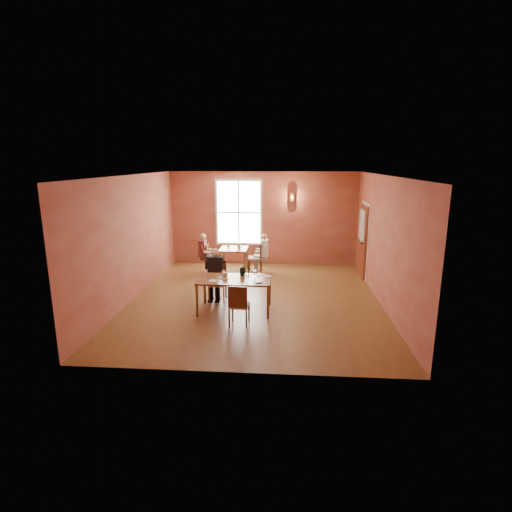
# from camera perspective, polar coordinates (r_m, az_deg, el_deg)

# --- Properties ---
(ground) EXTENTS (6.00, 7.00, 0.01)m
(ground) POSITION_cam_1_polar(r_m,az_deg,el_deg) (9.88, -0.09, -6.20)
(ground) COLOR brown
(ground) RESTS_ON ground
(wall_back) EXTENTS (6.00, 0.04, 3.00)m
(wall_back) POSITION_cam_1_polar(r_m,az_deg,el_deg) (12.92, 1.10, 5.35)
(wall_back) COLOR brown
(wall_back) RESTS_ON ground
(wall_front) EXTENTS (6.00, 0.04, 3.00)m
(wall_front) POSITION_cam_1_polar(r_m,az_deg,el_deg) (6.10, -2.61, -3.96)
(wall_front) COLOR brown
(wall_front) RESTS_ON ground
(wall_left) EXTENTS (0.04, 7.00, 3.00)m
(wall_left) POSITION_cam_1_polar(r_m,az_deg,el_deg) (10.16, -17.24, 2.50)
(wall_left) COLOR brown
(wall_left) RESTS_ON ground
(wall_right) EXTENTS (0.04, 7.00, 3.00)m
(wall_right) POSITION_cam_1_polar(r_m,az_deg,el_deg) (9.73, 17.83, 2.00)
(wall_right) COLOR brown
(wall_right) RESTS_ON ground
(ceiling) EXTENTS (6.00, 7.00, 0.04)m
(ceiling) POSITION_cam_1_polar(r_m,az_deg,el_deg) (9.31, -0.09, 11.46)
(ceiling) COLOR white
(ceiling) RESTS_ON wall_back
(window) EXTENTS (1.36, 0.10, 1.96)m
(window) POSITION_cam_1_polar(r_m,az_deg,el_deg) (12.92, -2.47, 6.23)
(window) COLOR white
(window) RESTS_ON wall_back
(door) EXTENTS (0.12, 1.04, 2.10)m
(door) POSITION_cam_1_polar(r_m,az_deg,el_deg) (12.01, 14.92, 2.08)
(door) COLOR maroon
(door) RESTS_ON ground
(wall_sconce) EXTENTS (0.16, 0.16, 0.28)m
(wall_sconce) POSITION_cam_1_polar(r_m,az_deg,el_deg) (12.73, 5.18, 8.34)
(wall_sconce) COLOR brown
(wall_sconce) RESTS_ON wall_back
(main_table) EXTENTS (1.62, 0.91, 0.76)m
(main_table) POSITION_cam_1_polar(r_m,az_deg,el_deg) (9.04, -3.05, -5.56)
(main_table) COLOR brown
(main_table) RESTS_ON ground
(chair_diner_main) EXTENTS (0.39, 0.39, 0.88)m
(chair_diner_main) POSITION_cam_1_polar(r_m,az_deg,el_deg) (9.71, -5.51, -3.89)
(chair_diner_main) COLOR #513119
(chair_diner_main) RESTS_ON ground
(diner_main) EXTENTS (0.48, 0.48, 1.21)m
(diner_main) POSITION_cam_1_polar(r_m,az_deg,el_deg) (9.63, -5.56, -3.00)
(diner_main) COLOR black
(diner_main) RESTS_ON ground
(chair_empty) EXTENTS (0.41, 0.41, 0.88)m
(chair_empty) POSITION_cam_1_polar(r_m,az_deg,el_deg) (8.29, -2.42, -6.91)
(chair_empty) COLOR #5B301D
(chair_empty) RESTS_ON ground
(plate_food) EXTENTS (0.25, 0.25, 0.03)m
(plate_food) POSITION_cam_1_polar(r_m,az_deg,el_deg) (8.99, -4.69, -3.05)
(plate_food) COLOR white
(plate_food) RESTS_ON main_table
(sandwich) EXTENTS (0.12, 0.12, 0.11)m
(sandwich) POSITION_cam_1_polar(r_m,az_deg,el_deg) (8.97, -4.45, -2.82)
(sandwich) COLOR tan
(sandwich) RESTS_ON main_table
(goblet_a) EXTENTS (0.08, 0.08, 0.19)m
(goblet_a) POSITION_cam_1_polar(r_m,az_deg,el_deg) (8.93, -0.13, -2.59)
(goblet_a) COLOR white
(goblet_a) RESTS_ON main_table
(goblet_b) EXTENTS (0.08, 0.08, 0.18)m
(goblet_b) POSITION_cam_1_polar(r_m,az_deg,el_deg) (8.70, 0.45, -3.04)
(goblet_b) COLOR white
(goblet_b) RESTS_ON main_table
(goblet_c) EXTENTS (0.10, 0.10, 0.19)m
(goblet_c) POSITION_cam_1_polar(r_m,az_deg,el_deg) (8.67, -1.24, -3.08)
(goblet_c) COLOR white
(goblet_c) RESTS_ON main_table
(menu_stand) EXTENTS (0.12, 0.07, 0.19)m
(menu_stand) POSITION_cam_1_polar(r_m,az_deg,el_deg) (9.13, -1.95, -2.23)
(menu_stand) COLOR black
(menu_stand) RESTS_ON main_table
(knife) EXTENTS (0.18, 0.06, 0.00)m
(knife) POSITION_cam_1_polar(r_m,az_deg,el_deg) (8.67, -3.82, -3.76)
(knife) COLOR silver
(knife) RESTS_ON main_table
(napkin) EXTENTS (0.19, 0.19, 0.01)m
(napkin) POSITION_cam_1_polar(r_m,az_deg,el_deg) (8.81, -6.15, -3.53)
(napkin) COLOR silver
(napkin) RESTS_ON main_table
(side_plate) EXTENTS (0.18, 0.18, 0.01)m
(side_plate) POSITION_cam_1_polar(r_m,az_deg,el_deg) (9.07, 1.66, -2.91)
(side_plate) COLOR white
(side_plate) RESTS_ON main_table
(sunglasses) EXTENTS (0.14, 0.09, 0.02)m
(sunglasses) POSITION_cam_1_polar(r_m,az_deg,el_deg) (8.58, 0.46, -3.87)
(sunglasses) COLOR black
(sunglasses) RESTS_ON main_table
(second_table) EXTENTS (0.82, 0.82, 0.73)m
(second_table) POSITION_cam_1_polar(r_m,az_deg,el_deg) (12.23, -3.19, -0.57)
(second_table) COLOR brown
(second_table) RESTS_ON ground
(chair_diner_white) EXTENTS (0.41, 0.41, 0.92)m
(chair_diner_white) POSITION_cam_1_polar(r_m,az_deg,el_deg) (12.14, -0.15, -0.18)
(chair_diner_white) COLOR #472212
(chair_diner_white) RESTS_ON ground
(diner_white) EXTENTS (0.46, 0.46, 1.14)m
(diner_white) POSITION_cam_1_polar(r_m,az_deg,el_deg) (12.11, -0.01, 0.31)
(diner_white) COLOR silver
(diner_white) RESTS_ON ground
(chair_diner_maroon) EXTENTS (0.37, 0.37, 0.84)m
(chair_diner_maroon) POSITION_cam_1_polar(r_m,az_deg,el_deg) (12.32, -6.19, -0.25)
(chair_diner_maroon) COLOR brown
(chair_diner_maroon) RESTS_ON ground
(diner_maroon) EXTENTS (0.46, 0.46, 1.14)m
(diner_maroon) POSITION_cam_1_polar(r_m,az_deg,el_deg) (12.29, -6.35, 0.43)
(diner_maroon) COLOR maroon
(diner_maroon) RESTS_ON ground
(cup_a) EXTENTS (0.12, 0.12, 0.09)m
(cup_a) POSITION_cam_1_polar(r_m,az_deg,el_deg) (12.04, -2.44, 1.22)
(cup_a) COLOR white
(cup_a) RESTS_ON second_table
(cup_b) EXTENTS (0.11, 0.11, 0.09)m
(cup_b) POSITION_cam_1_polar(r_m,az_deg,el_deg) (12.31, -3.99, 1.46)
(cup_b) COLOR silver
(cup_b) RESTS_ON second_table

